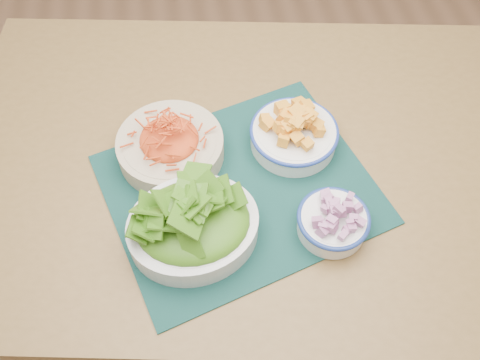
{
  "coord_description": "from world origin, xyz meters",
  "views": [
    {
      "loc": [
        0.19,
        -0.72,
        1.67
      ],
      "look_at": [
        0.27,
        -0.13,
        0.78
      ],
      "focal_mm": 40.0,
      "sensor_mm": 36.0,
      "label": 1
    }
  ],
  "objects_px": {
    "table": "(253,180)",
    "lettuce_bowl": "(192,221)",
    "onion_bowl": "(333,220)",
    "squash_bowl": "(294,131)",
    "carrot_bowl": "(170,143)",
    "placemat": "(240,189)"
  },
  "relations": [
    {
      "from": "placemat",
      "to": "carrot_bowl",
      "type": "bearing_deg",
      "value": 124.25
    },
    {
      "from": "table",
      "to": "lettuce_bowl",
      "type": "bearing_deg",
      "value": -119.91
    },
    {
      "from": "placemat",
      "to": "lettuce_bowl",
      "type": "distance_m",
      "value": 0.15
    },
    {
      "from": "placemat",
      "to": "carrot_bowl",
      "type": "relative_size",
      "value": 2.06
    },
    {
      "from": "onion_bowl",
      "to": "placemat",
      "type": "bearing_deg",
      "value": 143.28
    },
    {
      "from": "placemat",
      "to": "squash_bowl",
      "type": "distance_m",
      "value": 0.17
    },
    {
      "from": "lettuce_bowl",
      "to": "onion_bowl",
      "type": "bearing_deg",
      "value": -14.94
    },
    {
      "from": "placemat",
      "to": "lettuce_bowl",
      "type": "xyz_separation_m",
      "value": [
        -0.1,
        -0.09,
        0.06
      ]
    },
    {
      "from": "squash_bowl",
      "to": "onion_bowl",
      "type": "height_order",
      "value": "squash_bowl"
    },
    {
      "from": "placemat",
      "to": "onion_bowl",
      "type": "xyz_separation_m",
      "value": [
        0.16,
        -0.12,
        0.04
      ]
    },
    {
      "from": "squash_bowl",
      "to": "onion_bowl",
      "type": "bearing_deg",
      "value": -82.13
    },
    {
      "from": "lettuce_bowl",
      "to": "carrot_bowl",
      "type": "bearing_deg",
      "value": 88.25
    },
    {
      "from": "table",
      "to": "carrot_bowl",
      "type": "height_order",
      "value": "carrot_bowl"
    },
    {
      "from": "table",
      "to": "onion_bowl",
      "type": "height_order",
      "value": "onion_bowl"
    },
    {
      "from": "placemat",
      "to": "carrot_bowl",
      "type": "distance_m",
      "value": 0.17
    },
    {
      "from": "onion_bowl",
      "to": "table",
      "type": "bearing_deg",
      "value": 120.86
    },
    {
      "from": "table",
      "to": "carrot_bowl",
      "type": "distance_m",
      "value": 0.22
    },
    {
      "from": "squash_bowl",
      "to": "lettuce_bowl",
      "type": "distance_m",
      "value": 0.3
    },
    {
      "from": "lettuce_bowl",
      "to": "placemat",
      "type": "bearing_deg",
      "value": 33.01
    },
    {
      "from": "table",
      "to": "squash_bowl",
      "type": "height_order",
      "value": "squash_bowl"
    },
    {
      "from": "placemat",
      "to": "carrot_bowl",
      "type": "xyz_separation_m",
      "value": [
        -0.13,
        0.11,
        0.04
      ]
    },
    {
      "from": "carrot_bowl",
      "to": "placemat",
      "type": "bearing_deg",
      "value": -39.04
    }
  ]
}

